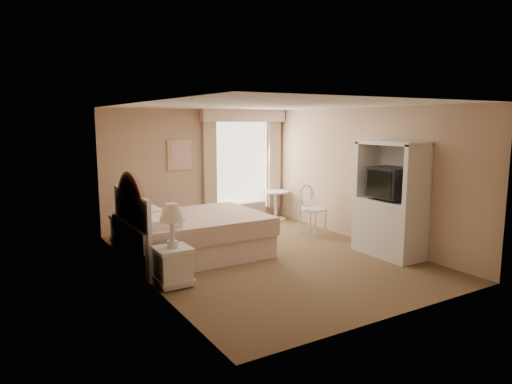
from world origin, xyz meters
TOP-DOWN VIEW (x-y plane):
  - room at (0.00, 0.00)m, footprint 4.21×5.51m
  - window at (1.05, 2.65)m, footprint 2.05×0.22m
  - framed_art at (-0.45, 2.71)m, footprint 0.52×0.04m
  - bed at (-1.11, 0.73)m, footprint 2.29×1.80m
  - nightstand_near at (-1.84, -0.47)m, footprint 0.47×0.47m
  - nightstand_far at (-1.84, 1.89)m, footprint 0.49×0.49m
  - round_table at (1.75, 2.40)m, footprint 0.63×0.63m
  - cafe_chair at (1.61, 0.93)m, footprint 0.60×0.60m
  - armoire at (1.81, -0.96)m, footprint 0.58×1.16m

SIDE VIEW (x-z plane):
  - bed at x=-1.11m, z-range -0.42..1.18m
  - nightstand_near at x=-1.84m, z-range -0.14..1.00m
  - round_table at x=1.75m, z-range 0.11..0.78m
  - nightstand_far at x=-1.84m, z-range -0.15..1.04m
  - cafe_chair at x=1.61m, z-range 0.08..1.07m
  - armoire at x=1.81m, z-range -0.17..1.76m
  - room at x=0.00m, z-range -0.01..2.50m
  - window at x=1.05m, z-range 0.09..2.60m
  - framed_art at x=-0.45m, z-range 1.24..1.86m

